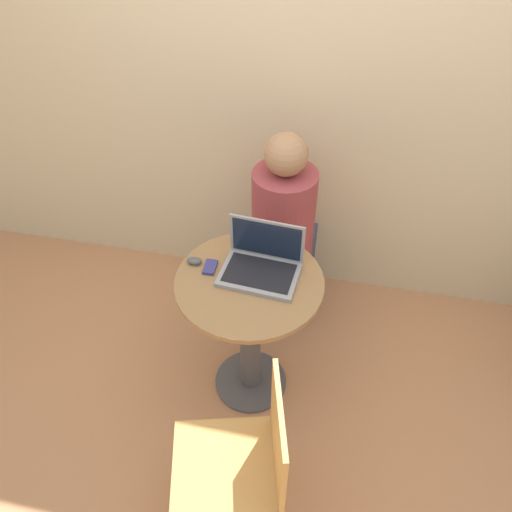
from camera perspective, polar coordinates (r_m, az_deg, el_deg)
The scene contains 8 objects.
ground_plane at distance 2.74m, azimuth -0.61°, elevation -14.19°, with size 12.00×12.00×0.00m, color tan.
back_wall at distance 2.56m, azimuth 3.66°, elevation 19.85°, with size 7.00×0.05×2.60m.
round_table at distance 2.32m, azimuth -0.71°, elevation -7.16°, with size 0.64×0.64×0.78m.
laptop at distance 2.14m, azimuth 0.66°, elevation -0.84°, with size 0.35×0.26×0.22m.
cell_phone at distance 2.18m, azimuth -5.26°, elevation -1.28°, with size 0.05×0.09×0.02m.
computer_mouse at distance 2.21m, azimuth -7.06°, elevation -0.55°, with size 0.07×0.04×0.03m.
chair_empty at distance 2.02m, azimuth -1.45°, elevation -22.91°, with size 0.49×0.49×0.87m.
person_seated at distance 2.73m, azimuth 3.19°, elevation 1.59°, with size 0.32×0.50×1.19m.
Camera 1 is at (0.33, -1.45, 2.30)m, focal length 35.00 mm.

